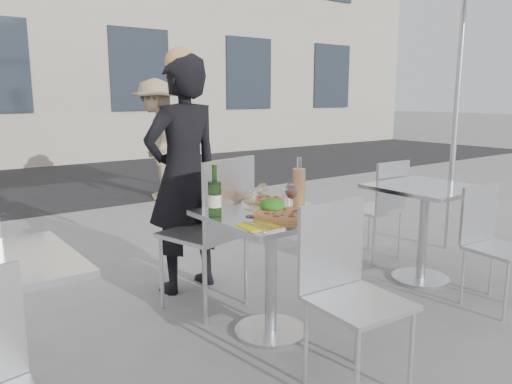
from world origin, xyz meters
TOP-DOWN VIEW (x-y plane):
  - ground at (0.00, 0.00)m, footprint 80.00×80.00m
  - street_asphalt at (0.00, 6.50)m, footprint 24.00×5.00m
  - main_table at (0.00, 0.00)m, footprint 0.72×0.72m
  - side_table_right at (1.50, 0.00)m, footprint 0.72×0.72m
  - chair_far at (-0.09, 0.47)m, footprint 0.58×0.59m
  - chair_near at (-0.04, -0.63)m, footprint 0.44×0.45m
  - side_chair_rfar at (1.61, 0.50)m, footprint 0.40×0.41m
  - side_chair_rnear at (1.47, -0.54)m, footprint 0.41×0.42m
  - woman_diner at (-0.06, 0.95)m, footprint 0.66×0.47m
  - pedestrian_b at (1.28, 4.16)m, footprint 0.93×1.21m
  - pizza_near at (-0.00, -0.12)m, footprint 0.35×0.35m
  - pizza_far at (0.13, 0.21)m, footprint 0.32×0.32m
  - salad_plate at (0.01, 0.00)m, footprint 0.22×0.22m
  - wine_bottle at (-0.31, 0.12)m, footprint 0.07×0.08m
  - carafe at (0.31, 0.11)m, footprint 0.08×0.08m
  - sugar_shaker at (0.19, 0.08)m, footprint 0.06×0.06m
  - wineglass_white_a at (-0.15, -0.01)m, footprint 0.07×0.07m
  - wineglass_white_b at (0.03, 0.12)m, footprint 0.07×0.07m
  - wineglass_red_a at (0.12, -0.04)m, footprint 0.07×0.07m
  - wineglass_red_b at (0.17, 0.03)m, footprint 0.07×0.07m
  - napkin_left at (-0.25, -0.19)m, footprint 0.20×0.20m
  - napkin_right at (0.27, -0.24)m, footprint 0.22×0.22m

SIDE VIEW (x-z plane):
  - ground at x=0.00m, z-range 0.00..0.00m
  - street_asphalt at x=0.00m, z-range 0.00..0.00m
  - side_chair_rnear at x=1.47m, z-range 0.08..0.89m
  - side_chair_rfar at x=1.61m, z-range 0.08..0.96m
  - chair_near at x=-0.04m, z-range 0.08..0.99m
  - main_table at x=0.00m, z-range 0.16..0.91m
  - side_table_right at x=1.50m, z-range 0.16..0.91m
  - chair_far at x=-0.09m, z-range 0.10..1.13m
  - napkin_left at x=-0.25m, z-range 0.75..0.76m
  - napkin_right at x=0.27m, z-range 0.75..0.76m
  - pizza_near at x=0.00m, z-range 0.75..0.77m
  - pizza_far at x=0.13m, z-range 0.75..0.78m
  - salad_plate at x=0.01m, z-range 0.74..0.83m
  - sugar_shaker at x=0.19m, z-range 0.75..0.86m
  - pedestrian_b at x=1.28m, z-range 0.00..1.66m
  - woman_diner at x=-0.06m, z-range 0.00..1.70m
  - wineglass_white_a at x=-0.15m, z-range 0.78..0.94m
  - wineglass_white_b at x=0.03m, z-range 0.78..0.94m
  - wineglass_red_a at x=0.12m, z-range 0.78..0.94m
  - wineglass_red_b at x=0.17m, z-range 0.78..0.94m
  - wine_bottle at x=-0.31m, z-range 0.72..1.01m
  - carafe at x=0.31m, z-range 0.72..1.01m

